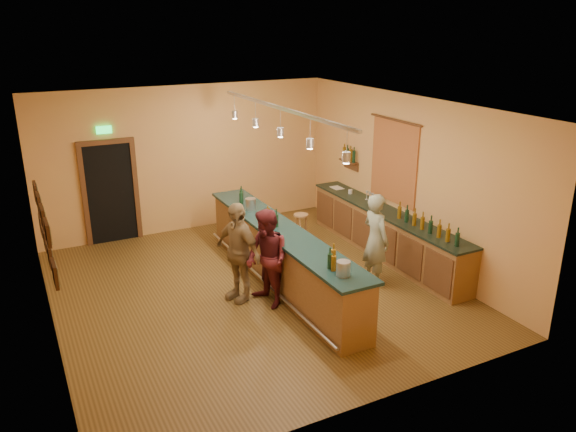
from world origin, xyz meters
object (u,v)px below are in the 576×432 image
bartender (376,240)px  customer_b (238,252)px  bar_stool (301,221)px  back_counter (386,233)px  customer_a (267,259)px  tasting_bar (281,252)px

bartender → customer_b: size_ratio=0.98×
customer_b → bar_stool: size_ratio=2.69×
back_counter → bar_stool: (-1.17, 1.38, 0.00)m
customer_a → tasting_bar: bearing=129.5°
customer_a → customer_b: size_ratio=0.96×
back_counter → customer_b: customer_b is taller
back_counter → bartender: bartender is taller
back_counter → customer_a: bearing=-165.1°
bartender → back_counter: bearing=-47.9°
back_counter → bar_stool: bearing=130.3°
tasting_bar → bartender: bearing=-27.4°
back_counter → bar_stool: 1.81m
tasting_bar → customer_a: bearing=-132.1°
tasting_bar → customer_b: customer_b is taller
tasting_bar → bar_stool: size_ratio=8.02×
bartender → customer_a: 2.03m
back_counter → customer_a: 3.09m
customer_a → bar_stool: 2.84m
back_counter → customer_b: (-3.31, -0.37, 0.37)m
back_counter → tasting_bar: (-2.42, -0.18, 0.12)m
tasting_bar → bartender: size_ratio=3.03×
tasting_bar → customer_a: size_ratio=3.10×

